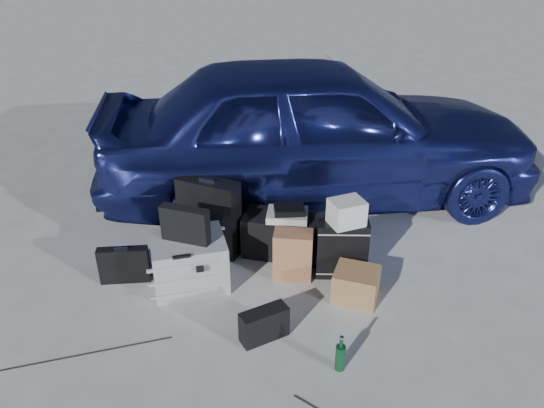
# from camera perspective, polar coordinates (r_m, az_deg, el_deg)

# --- Properties ---
(ground) EXTENTS (60.00, 60.00, 0.00)m
(ground) POSITION_cam_1_polar(r_m,az_deg,el_deg) (4.20, -1.09, -12.21)
(ground) COLOR beige
(ground) RESTS_ON ground
(car) EXTENTS (4.75, 2.51, 1.54)m
(car) POSITION_cam_1_polar(r_m,az_deg,el_deg) (5.64, 4.85, 8.05)
(car) COLOR navy
(car) RESTS_ON ground
(pelican_case) EXTENTS (0.71, 0.64, 0.43)m
(pelican_case) POSITION_cam_1_polar(r_m,az_deg,el_deg) (4.49, -8.89, -6.12)
(pelican_case) COLOR gray
(pelican_case) RESTS_ON ground
(laptop_bag) EXTENTS (0.41, 0.21, 0.30)m
(laptop_bag) POSITION_cam_1_polar(r_m,az_deg,el_deg) (4.28, -9.32, -2.19)
(laptop_bag) COLOR black
(laptop_bag) RESTS_ON pelican_case
(briefcase) EXTENTS (0.43, 0.14, 0.32)m
(briefcase) POSITION_cam_1_polar(r_m,az_deg,el_deg) (4.66, -15.62, -6.33)
(briefcase) COLOR black
(briefcase) RESTS_ON ground
(suitcase_left) EXTENTS (0.59, 0.39, 0.72)m
(suitcase_left) POSITION_cam_1_polar(r_m,az_deg,el_deg) (4.81, -6.73, -1.33)
(suitcase_left) COLOR black
(suitcase_left) RESTS_ON ground
(suitcase_right) EXTENTS (0.43, 0.16, 0.52)m
(suitcase_right) POSITION_cam_1_polar(r_m,az_deg,el_deg) (4.54, 7.53, -4.89)
(suitcase_right) COLOR black
(suitcase_right) RESTS_ON ground
(white_carton) EXTENTS (0.33, 0.30, 0.22)m
(white_carton) POSITION_cam_1_polar(r_m,az_deg,el_deg) (4.35, 8.03, -0.90)
(white_carton) COLOR beige
(white_carton) RESTS_ON suitcase_right
(duffel_bag) EXTENTS (0.83, 0.48, 0.39)m
(duffel_bag) POSITION_cam_1_polar(r_m,az_deg,el_deg) (4.81, 1.64, -3.43)
(duffel_bag) COLOR black
(duffel_bag) RESTS_ON ground
(flat_box_white) EXTENTS (0.37, 0.29, 0.06)m
(flat_box_white) POSITION_cam_1_polar(r_m,az_deg,el_deg) (4.67, 1.66, -1.20)
(flat_box_white) COLOR beige
(flat_box_white) RESTS_ON duffel_bag
(flat_box_black) EXTENTS (0.28, 0.21, 0.06)m
(flat_box_black) POSITION_cam_1_polar(r_m,az_deg,el_deg) (4.64, 1.85, -0.60)
(flat_box_black) COLOR black
(flat_box_black) RESTS_ON flat_box_white
(kraft_bag) EXTENTS (0.34, 0.22, 0.44)m
(kraft_bag) POSITION_cam_1_polar(r_m,az_deg,el_deg) (4.51, 2.27, -5.47)
(kraft_bag) COLOR #976342
(kraft_bag) RESTS_ON ground
(cardboard_box) EXTENTS (0.42, 0.39, 0.26)m
(cardboard_box) POSITION_cam_1_polar(r_m,az_deg,el_deg) (4.38, 9.03, -8.54)
(cardboard_box) COLOR olive
(cardboard_box) RESTS_ON ground
(messenger_bag) EXTENTS (0.38, 0.30, 0.25)m
(messenger_bag) POSITION_cam_1_polar(r_m,az_deg,el_deg) (3.96, -0.85, -12.83)
(messenger_bag) COLOR black
(messenger_bag) RESTS_ON ground
(green_bottle) EXTENTS (0.09, 0.09, 0.27)m
(green_bottle) POSITION_cam_1_polar(r_m,az_deg,el_deg) (3.76, 7.37, -15.68)
(green_bottle) COLOR #0B3219
(green_bottle) RESTS_ON ground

